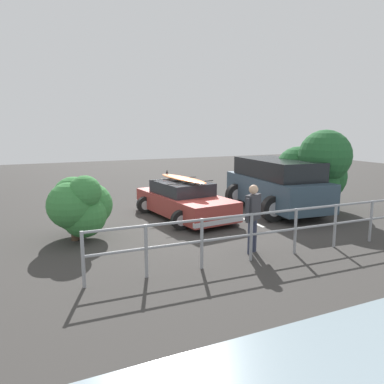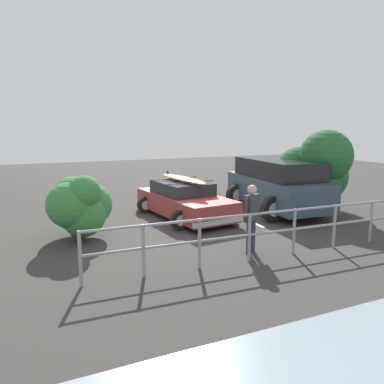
{
  "view_description": "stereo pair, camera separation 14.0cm",
  "coord_description": "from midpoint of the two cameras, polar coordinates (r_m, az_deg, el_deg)",
  "views": [
    {
      "loc": [
        4.77,
        10.53,
        3.01
      ],
      "look_at": [
        -0.07,
        0.01,
        0.95
      ],
      "focal_mm": 35.0,
      "sensor_mm": 36.0,
      "label": 1
    },
    {
      "loc": [
        4.64,
        10.59,
        3.01
      ],
      "look_at": [
        -0.07,
        0.01,
        0.95
      ],
      "focal_mm": 35.0,
      "sensor_mm": 36.0,
      "label": 2
    }
  ],
  "objects": [
    {
      "name": "bush_near_left",
      "position": [
        10.38,
        -17.23,
        -1.91
      ],
      "size": [
        1.76,
        1.96,
        1.77
      ],
      "color": "#4C3828",
      "rests_on": "ground"
    },
    {
      "name": "bush_near_right",
      "position": [
        13.98,
        18.09,
        3.15
      ],
      "size": [
        2.4,
        2.7,
        2.88
      ],
      "color": "#4C3828",
      "rests_on": "ground"
    },
    {
      "name": "railing_fence",
      "position": [
        8.81,
        11.96,
        -5.29
      ],
      "size": [
        8.59,
        0.31,
        1.1
      ],
      "color": "gray",
      "rests_on": "ground"
    },
    {
      "name": "parking_stripe",
      "position": [
        13.23,
        5.23,
        -3.1
      ],
      "size": [
        0.12,
        4.31,
        0.0
      ],
      "primitive_type": "cube",
      "rotation": [
        0.0,
        0.0,
        1.57
      ],
      "color": "silver",
      "rests_on": "ground"
    },
    {
      "name": "sedan_car",
      "position": [
        12.4,
        -1.57,
        -1.24
      ],
      "size": [
        2.58,
        4.21,
        1.46
      ],
      "color": "#9E3833",
      "rests_on": "ground"
    },
    {
      "name": "suv_car",
      "position": [
        13.59,
        12.42,
        1.15
      ],
      "size": [
        2.91,
        4.62,
        1.84
      ],
      "color": "#334756",
      "rests_on": "ground"
    },
    {
      "name": "ground_plane",
      "position": [
        11.95,
        -0.66,
        -4.56
      ],
      "size": [
        44.0,
        44.0,
        0.02
      ],
      "primitive_type": "cube",
      "color": "#383533",
      "rests_on": "ground"
    },
    {
      "name": "person_bystander",
      "position": [
        8.94,
        8.82,
        -3.09
      ],
      "size": [
        0.56,
        0.4,
        1.65
      ],
      "color": "#33384C",
      "rests_on": "ground"
    }
  ]
}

